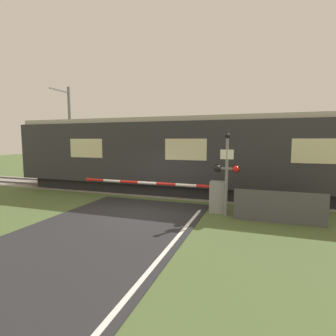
# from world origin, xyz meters

# --- Properties ---
(ground_plane) EXTENTS (80.00, 80.00, 0.00)m
(ground_plane) POSITION_xyz_m (0.00, 0.00, 0.00)
(ground_plane) COLOR #4C6033
(track_bed) EXTENTS (36.00, 3.20, 0.13)m
(track_bed) POSITION_xyz_m (0.00, 4.17, 0.02)
(track_bed) COLOR gray
(track_bed) RESTS_ON ground_plane
(train) EXTENTS (19.84, 3.08, 3.94)m
(train) POSITION_xyz_m (1.27, 4.17, 2.02)
(train) COLOR black
(train) RESTS_ON ground_plane
(crossing_barrier) EXTENTS (6.37, 0.44, 1.22)m
(crossing_barrier) POSITION_xyz_m (2.48, 0.99, 0.69)
(crossing_barrier) COLOR gray
(crossing_barrier) RESTS_ON ground_plane
(signal_post) EXTENTS (0.96, 0.26, 3.06)m
(signal_post) POSITION_xyz_m (3.39, 0.60, 1.75)
(signal_post) COLOR gray
(signal_post) RESTS_ON ground_plane
(catenary_pole) EXTENTS (0.20, 1.90, 6.57)m
(catenary_pole) POSITION_xyz_m (-8.50, 6.63, 3.43)
(catenary_pole) COLOR slate
(catenary_pole) RESTS_ON ground_plane
(roadside_fence) EXTENTS (2.98, 0.06, 1.10)m
(roadside_fence) POSITION_xyz_m (5.19, 0.33, 0.55)
(roadside_fence) COLOR #4C4C51
(roadside_fence) RESTS_ON ground_plane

